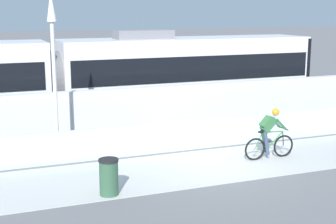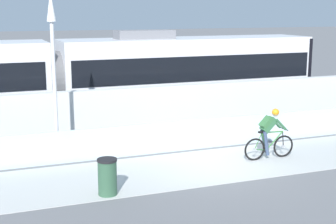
{
  "view_description": "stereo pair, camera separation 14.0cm",
  "coord_description": "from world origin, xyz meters",
  "px_view_note": "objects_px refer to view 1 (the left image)",
  "views": [
    {
      "loc": [
        -6.71,
        -13.02,
        4.66
      ],
      "look_at": [
        -0.68,
        2.35,
        1.25
      ],
      "focal_mm": 53.41,
      "sensor_mm": 36.0,
      "label": 1
    },
    {
      "loc": [
        -6.58,
        -13.07,
        4.66
      ],
      "look_at": [
        -0.68,
        2.35,
        1.25
      ],
      "focal_mm": 53.41,
      "sensor_mm": 36.0,
      "label": 2
    }
  ],
  "objects_px": {
    "lamp_post_antenna": "(53,56)",
    "tram": "(53,81)",
    "trash_bin": "(109,177)",
    "cyclist_on_bike": "(270,134)"
  },
  "relations": [
    {
      "from": "lamp_post_antenna",
      "to": "trash_bin",
      "type": "relative_size",
      "value": 5.42
    },
    {
      "from": "lamp_post_antenna",
      "to": "trash_bin",
      "type": "xyz_separation_m",
      "value": [
        0.74,
        -3.4,
        -2.81
      ]
    },
    {
      "from": "cyclist_on_bike",
      "to": "trash_bin",
      "type": "distance_m",
      "value": 5.69
    },
    {
      "from": "tram",
      "to": "trash_bin",
      "type": "distance_m",
      "value": 8.22
    },
    {
      "from": "cyclist_on_bike",
      "to": "lamp_post_antenna",
      "type": "height_order",
      "value": "lamp_post_antenna"
    },
    {
      "from": "cyclist_on_bike",
      "to": "trash_bin",
      "type": "relative_size",
      "value": 1.84
    },
    {
      "from": "tram",
      "to": "lamp_post_antenna",
      "type": "distance_m",
      "value": 4.95
    },
    {
      "from": "tram",
      "to": "lamp_post_antenna",
      "type": "bearing_deg",
      "value": -97.75
    },
    {
      "from": "tram",
      "to": "trash_bin",
      "type": "relative_size",
      "value": 23.5
    },
    {
      "from": "lamp_post_antenna",
      "to": "tram",
      "type": "bearing_deg",
      "value": 82.25
    }
  ]
}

